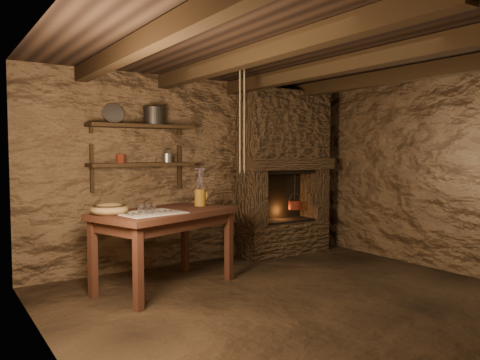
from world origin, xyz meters
TOP-DOWN VIEW (x-y plane):
  - floor at (0.00, 0.00)m, footprint 4.50×4.50m
  - back_wall at (0.00, 2.00)m, footprint 4.50×0.04m
  - left_wall at (-2.25, 0.00)m, footprint 0.04×4.00m
  - right_wall at (2.25, 0.00)m, footprint 0.04×4.00m
  - ceiling at (0.00, 0.00)m, footprint 4.50×4.00m
  - beam_far_left at (-1.50, 0.00)m, footprint 0.14×3.95m
  - beam_mid_left at (-0.50, 0.00)m, footprint 0.14×3.95m
  - beam_mid_right at (0.50, 0.00)m, footprint 0.14×3.95m
  - beam_far_right at (1.50, 0.00)m, footprint 0.14×3.95m
  - shelf_lower at (-0.85, 1.84)m, footprint 1.25×0.30m
  - shelf_upper at (-0.85, 1.84)m, footprint 1.25×0.30m
  - hearth at (1.25, 1.77)m, footprint 1.43×0.51m
  - work_table at (-0.89, 1.11)m, footprint 1.65×1.26m
  - linen_cloth at (-1.12, 0.97)m, footprint 0.70×0.60m
  - pewter_cutlery_row at (-1.12, 0.95)m, footprint 0.55×0.29m
  - drinking_glasses at (-1.10, 1.09)m, footprint 0.20×0.06m
  - stoneware_jug at (-0.38, 1.27)m, footprint 0.14×0.14m
  - wooden_bowl at (-1.47, 1.15)m, footprint 0.49×0.49m
  - iron_stockpot at (-0.69, 1.84)m, footprint 0.29×0.29m
  - tin_pan at (-1.15, 1.94)m, footprint 0.26×0.14m
  - small_kettle at (-0.52, 1.84)m, footprint 0.18×0.15m
  - rusty_tin at (-1.11, 1.84)m, footprint 0.10×0.10m
  - red_pot at (1.42, 1.72)m, footprint 0.20×0.20m
  - hanging_ropes at (0.05, 1.05)m, footprint 0.08×0.08m

SIDE VIEW (x-z plane):
  - floor at x=0.00m, z-range 0.00..0.00m
  - work_table at x=-0.89m, z-range 0.03..0.86m
  - red_pot at x=1.42m, z-range 0.42..0.96m
  - linen_cloth at x=-1.12m, z-range 0.83..0.84m
  - pewter_cutlery_row at x=-1.12m, z-range 0.84..0.85m
  - wooden_bowl at x=-1.47m, z-range 0.81..0.94m
  - drinking_glasses at x=-1.10m, z-range 0.84..0.92m
  - stoneware_jug at x=-0.38m, z-range 0.80..1.24m
  - back_wall at x=0.00m, z-range 0.00..2.40m
  - left_wall at x=-2.25m, z-range 0.00..2.40m
  - right_wall at x=2.25m, z-range 0.00..2.40m
  - hearth at x=1.25m, z-range 0.08..2.38m
  - shelf_lower at x=-0.85m, z-range 1.28..1.32m
  - rusty_tin at x=-1.11m, z-range 1.32..1.42m
  - small_kettle at x=-0.52m, z-range 1.29..1.46m
  - shelf_upper at x=-0.85m, z-range 1.73..1.77m
  - hanging_ropes at x=0.05m, z-range 1.20..2.40m
  - iron_stockpot at x=-0.69m, z-range 1.77..1.96m
  - tin_pan at x=-1.15m, z-range 1.77..2.01m
  - beam_far_left at x=-1.50m, z-range 2.23..2.39m
  - beam_mid_left at x=-0.50m, z-range 2.23..2.39m
  - beam_mid_right at x=0.50m, z-range 2.23..2.39m
  - beam_far_right at x=1.50m, z-range 2.23..2.39m
  - ceiling at x=0.00m, z-range 2.38..2.42m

